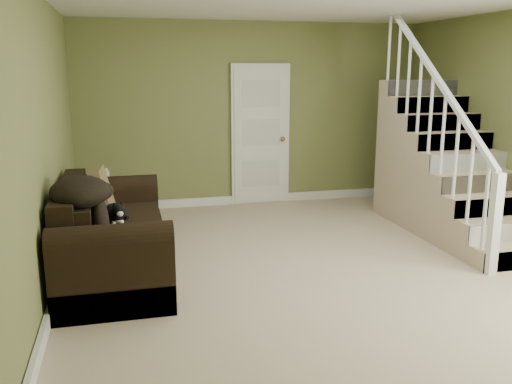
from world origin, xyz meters
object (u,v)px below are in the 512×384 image
side_table (103,211)px  cat (115,213)px  sofa (109,239)px  banana (124,229)px

side_table → cat: 1.19m
cat → side_table: bearing=84.8°
sofa → side_table: (-0.10, 1.22, -0.03)m
banana → sofa: bearing=120.8°
sofa → cat: 0.26m
side_table → cat: size_ratio=1.62×
sofa → side_table: size_ratio=2.74×
cat → banana: size_ratio=2.79×
sofa → cat: bearing=45.9°
sofa → cat: size_ratio=4.45×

